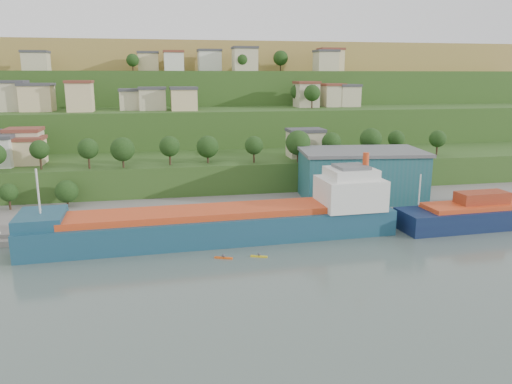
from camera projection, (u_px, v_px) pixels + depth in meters
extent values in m
plane|color=#485852|center=(234.00, 255.00, 95.07)|extent=(500.00, 500.00, 0.00)
cube|color=slate|center=(296.00, 211.00, 125.61)|extent=(220.00, 26.00, 4.00)
cube|color=#284719|center=(205.00, 190.00, 148.55)|extent=(260.00, 32.00, 20.00)
cube|color=#284719|center=(197.00, 172.00, 177.20)|extent=(280.00, 32.00, 44.00)
cube|color=#284719|center=(191.00, 158.00, 205.85)|extent=(300.00, 32.00, 70.00)
cube|color=olive|center=(182.00, 137.00, 276.52)|extent=(360.00, 120.00, 96.00)
cube|color=#C5B995|center=(25.00, 147.00, 136.60)|extent=(8.80, 8.16, 8.52)
cube|color=brown|center=(23.00, 130.00, 135.53)|extent=(9.40, 8.76, 0.90)
cube|color=beige|center=(26.00, 152.00, 134.01)|extent=(9.37, 8.10, 6.47)
cube|color=brown|center=(25.00, 138.00, 133.17)|extent=(9.97, 8.70, 0.90)
cube|color=#C5B995|center=(305.00, 144.00, 145.79)|extent=(9.94, 7.23, 7.37)
cube|color=#3F3F44|center=(306.00, 130.00, 144.85)|extent=(10.54, 7.83, 0.90)
cube|color=#C5B995|center=(13.00, 97.00, 160.86)|extent=(8.45, 8.30, 8.94)
cube|color=#3F3F44|center=(11.00, 82.00, 159.74)|extent=(9.05, 8.90, 0.90)
cube|color=beige|center=(37.00, 99.00, 161.02)|extent=(9.76, 8.97, 8.08)
cube|color=#3F3F44|center=(36.00, 84.00, 160.00)|extent=(10.36, 9.57, 0.90)
cube|color=beige|center=(80.00, 97.00, 159.31)|extent=(7.75, 7.82, 8.96)
cube|color=brown|center=(79.00, 82.00, 158.19)|extent=(8.35, 8.42, 0.90)
cube|color=#C5B995|center=(135.00, 101.00, 167.83)|extent=(9.57, 7.92, 6.17)
cube|color=#3F3F44|center=(134.00, 90.00, 167.03)|extent=(10.17, 8.52, 0.90)
cube|color=#C5B995|center=(153.00, 100.00, 166.37)|extent=(8.61, 7.13, 6.78)
cube|color=#3F3F44|center=(152.00, 88.00, 165.50)|extent=(9.21, 7.73, 0.90)
cube|color=beige|center=(184.00, 100.00, 165.42)|extent=(8.36, 8.81, 6.81)
cube|color=#3F3F44|center=(183.00, 88.00, 164.54)|extent=(8.96, 9.41, 0.90)
cube|color=#C5B995|center=(306.00, 95.00, 182.28)|extent=(7.66, 8.73, 8.42)
cube|color=brown|center=(307.00, 82.00, 181.22)|extent=(8.26, 9.33, 0.90)
cube|color=#C5B995|center=(333.00, 96.00, 184.94)|extent=(7.20, 7.91, 7.62)
cube|color=brown|center=(333.00, 85.00, 183.97)|extent=(7.80, 8.51, 0.90)
cube|color=#C5B995|center=(348.00, 97.00, 186.10)|extent=(7.37, 8.22, 7.29)
cube|color=#3F3F44|center=(348.00, 85.00, 185.17)|extent=(7.97, 8.82, 0.90)
cube|color=#C5B995|center=(36.00, 62.00, 188.17)|extent=(9.04, 7.86, 6.58)
cube|color=#3F3F44|center=(35.00, 52.00, 187.32)|extent=(9.64, 8.46, 0.90)
cube|color=beige|center=(148.00, 62.00, 199.53)|extent=(7.90, 7.68, 6.81)
cube|color=#3F3F44|center=(148.00, 53.00, 198.65)|extent=(8.50, 8.28, 0.90)
cube|color=silver|center=(174.00, 62.00, 197.06)|extent=(7.55, 7.90, 7.04)
cube|color=brown|center=(173.00, 52.00, 196.15)|extent=(8.15, 8.50, 0.90)
cube|color=silver|center=(209.00, 61.00, 203.60)|extent=(8.98, 8.75, 7.84)
cube|color=#3F3F44|center=(209.00, 50.00, 202.61)|extent=(9.58, 9.35, 0.90)
cube|color=#C5B995|center=(245.00, 60.00, 198.96)|extent=(9.33, 8.01, 8.64)
cube|color=#3F3F44|center=(245.00, 48.00, 197.87)|extent=(9.93, 8.61, 0.90)
cube|color=#C5B995|center=(326.00, 62.00, 207.00)|extent=(8.62, 8.67, 7.78)
cube|color=#3F3F44|center=(326.00, 51.00, 206.02)|extent=(9.22, 9.27, 0.90)
cube|color=beige|center=(330.00, 61.00, 208.47)|extent=(9.50, 8.07, 8.59)
cube|color=brown|center=(331.00, 49.00, 207.39)|extent=(10.10, 8.67, 0.90)
cylinder|color=#382619|center=(41.00, 162.00, 126.57)|extent=(0.50, 0.50, 3.77)
sphere|color=black|center=(39.00, 150.00, 125.83)|extent=(4.81, 4.81, 4.81)
cylinder|color=#382619|center=(89.00, 161.00, 127.43)|extent=(0.50, 0.50, 3.77)
sphere|color=black|center=(88.00, 149.00, 126.68)|extent=(5.20, 5.20, 5.20)
cylinder|color=#382619|center=(123.00, 162.00, 129.11)|extent=(0.50, 0.50, 3.10)
sphere|color=black|center=(122.00, 149.00, 128.37)|extent=(6.17, 6.17, 6.17)
cylinder|color=#382619|center=(170.00, 158.00, 132.91)|extent=(0.50, 0.50, 3.53)
sphere|color=black|center=(170.00, 146.00, 132.17)|extent=(5.42, 5.42, 5.42)
cylinder|color=#382619|center=(208.00, 158.00, 136.07)|extent=(0.50, 0.50, 2.82)
sphere|color=black|center=(208.00, 147.00, 135.37)|extent=(5.98, 5.98, 5.98)
cylinder|color=#382619|center=(254.00, 157.00, 136.38)|extent=(0.50, 0.50, 3.41)
sphere|color=black|center=(254.00, 145.00, 135.67)|extent=(5.01, 5.01, 5.01)
cylinder|color=#382619|center=(298.00, 156.00, 137.15)|extent=(0.50, 0.50, 3.53)
sphere|color=black|center=(298.00, 143.00, 136.32)|extent=(6.80, 6.80, 6.80)
cylinder|color=#382619|center=(331.00, 154.00, 139.80)|extent=(0.50, 0.50, 3.70)
sphere|color=black|center=(331.00, 142.00, 139.04)|extent=(5.44, 5.44, 5.44)
cylinder|color=#382619|center=(370.00, 152.00, 142.99)|extent=(0.50, 0.50, 3.90)
sphere|color=black|center=(371.00, 139.00, 142.16)|extent=(6.25, 6.25, 6.25)
cylinder|color=#382619|center=(396.00, 150.00, 146.61)|extent=(0.50, 0.50, 3.97)
sphere|color=black|center=(396.00, 139.00, 145.86)|extent=(4.84, 4.84, 4.84)
cylinder|color=#382619|center=(437.00, 149.00, 149.08)|extent=(0.50, 0.50, 3.59)
sphere|color=black|center=(438.00, 139.00, 148.36)|extent=(4.98, 4.98, 4.98)
cylinder|color=#382619|center=(299.00, 102.00, 184.96)|extent=(0.50, 0.50, 3.79)
sphere|color=black|center=(299.00, 92.00, 184.13)|extent=(6.27, 6.27, 6.27)
cylinder|color=#382619|center=(191.00, 104.00, 172.93)|extent=(0.50, 0.50, 3.65)
sphere|color=black|center=(190.00, 94.00, 172.18)|extent=(5.35, 5.35, 5.35)
cylinder|color=#382619|center=(329.00, 67.00, 212.17)|extent=(0.50, 0.50, 3.34)
sphere|color=black|center=(329.00, 60.00, 211.47)|extent=(5.01, 5.01, 5.01)
cylinder|color=#382619|center=(312.00, 103.00, 175.22)|extent=(0.50, 0.50, 3.79)
sphere|color=black|center=(312.00, 93.00, 174.43)|extent=(5.73, 5.73, 5.73)
cylinder|color=#382619|center=(280.00, 67.00, 211.78)|extent=(0.50, 0.50, 3.84)
sphere|color=black|center=(281.00, 58.00, 210.95)|extent=(6.24, 6.24, 6.24)
cylinder|color=#382619|center=(133.00, 67.00, 193.00)|extent=(0.50, 0.50, 2.77)
sphere|color=black|center=(133.00, 60.00, 192.38)|extent=(4.88, 4.88, 4.88)
cylinder|color=#382619|center=(242.00, 67.00, 196.77)|extent=(0.50, 0.50, 3.06)
sphere|color=black|center=(242.00, 60.00, 196.12)|extent=(4.87, 4.87, 4.87)
cube|color=#164353|center=(215.00, 232.00, 103.28)|extent=(76.25, 14.63, 7.59)
cube|color=#C83F1A|center=(204.00, 212.00, 101.86)|extent=(56.67, 11.76, 1.30)
cube|color=#164353|center=(41.00, 219.00, 95.79)|extent=(9.09, 12.22, 2.17)
cube|color=silver|center=(350.00, 193.00, 107.24)|extent=(13.39, 11.30, 6.50)
cube|color=silver|center=(351.00, 173.00, 106.25)|extent=(10.06, 9.01, 2.17)
cube|color=#595B5E|center=(351.00, 167.00, 105.93)|extent=(6.73, 6.73, 0.65)
cylinder|color=#C83F1A|center=(366.00, 160.00, 106.25)|extent=(1.35, 1.35, 3.25)
cylinder|color=silver|center=(38.00, 191.00, 94.55)|extent=(0.40, 0.40, 8.67)
cube|color=silver|center=(60.00, 229.00, 96.95)|extent=(15.60, 12.78, 0.27)
cube|color=#C83F1A|center=(511.00, 203.00, 113.70)|extent=(42.78, 9.58, 0.97)
cylinder|color=silver|center=(420.00, 189.00, 108.33)|extent=(0.32, 0.32, 6.76)
cube|color=maroon|center=(482.00, 197.00, 111.84)|extent=(11.77, 5.28, 2.51)
cube|color=#205A61|center=(361.00, 176.00, 128.81)|extent=(32.00, 21.58, 12.00)
cube|color=#595B5E|center=(362.00, 151.00, 127.35)|extent=(33.12, 22.70, 0.80)
cube|color=#E25314|center=(224.00, 258.00, 93.04)|extent=(3.42, 1.83, 0.26)
sphere|color=#3F3F44|center=(223.00, 256.00, 92.94)|extent=(0.60, 0.60, 0.60)
cube|color=yellow|center=(259.00, 256.00, 93.80)|extent=(3.20, 1.67, 0.24)
sphere|color=#3F3F44|center=(259.00, 254.00, 93.71)|extent=(0.56, 0.56, 0.56)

